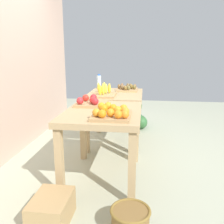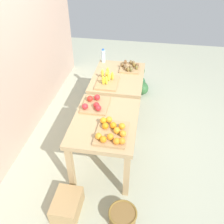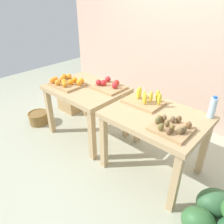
% 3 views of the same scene
% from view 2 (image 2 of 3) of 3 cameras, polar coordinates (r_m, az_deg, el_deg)
% --- Properties ---
extents(ground_plane, '(8.00, 8.00, 0.00)m').
position_cam_2_polar(ground_plane, '(3.89, 0.07, -5.48)').
color(ground_plane, '#ABB097').
extents(back_wall, '(4.40, 0.12, 3.00)m').
position_cam_2_polar(back_wall, '(3.53, -22.96, 15.60)').
color(back_wall, '#D0AB95').
rests_on(back_wall, ground_plane).
extents(display_table_left, '(1.04, 0.80, 0.77)m').
position_cam_2_polar(display_table_left, '(3.04, -1.67, -3.61)').
color(display_table_left, tan).
rests_on(display_table_left, ground_plane).
extents(display_table_right, '(1.04, 0.80, 0.77)m').
position_cam_2_polar(display_table_right, '(3.94, 1.44, 7.11)').
color(display_table_right, tan).
rests_on(display_table_right, ground_plane).
extents(orange_bin, '(0.45, 0.37, 0.11)m').
position_cam_2_polar(orange_bin, '(2.74, -0.05, -4.78)').
color(orange_bin, tan).
rests_on(orange_bin, display_table_left).
extents(apple_bin, '(0.40, 0.34, 0.11)m').
position_cam_2_polar(apple_bin, '(3.18, -4.09, 1.83)').
color(apple_bin, tan).
rests_on(apple_bin, display_table_left).
extents(banana_crate, '(0.44, 0.32, 0.17)m').
position_cam_2_polar(banana_crate, '(3.67, -1.13, 7.48)').
color(banana_crate, tan).
rests_on(banana_crate, display_table_right).
extents(kiwi_bin, '(0.36, 0.32, 0.10)m').
position_cam_2_polar(kiwi_bin, '(4.07, 4.28, 10.53)').
color(kiwi_bin, tan).
rests_on(kiwi_bin, display_table_right).
extents(water_bottle, '(0.07, 0.07, 0.24)m').
position_cam_2_polar(water_bottle, '(4.27, -2.08, 13.12)').
color(water_bottle, silver).
rests_on(water_bottle, display_table_right).
extents(watermelon_pile, '(0.62, 0.67, 0.49)m').
position_cam_2_polar(watermelon_pile, '(4.91, 5.64, 7.17)').
color(watermelon_pile, '#2E643C').
rests_on(watermelon_pile, ground_plane).
extents(wicker_basket, '(0.32, 0.32, 0.20)m').
position_cam_2_polar(wicker_basket, '(2.93, 2.53, -23.51)').
color(wicker_basket, brown).
rests_on(wicker_basket, ground_plane).
extents(cardboard_produce_box, '(0.40, 0.30, 0.23)m').
position_cam_2_polar(cardboard_produce_box, '(3.03, -10.57, -20.89)').
color(cardboard_produce_box, tan).
rests_on(cardboard_produce_box, ground_plane).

